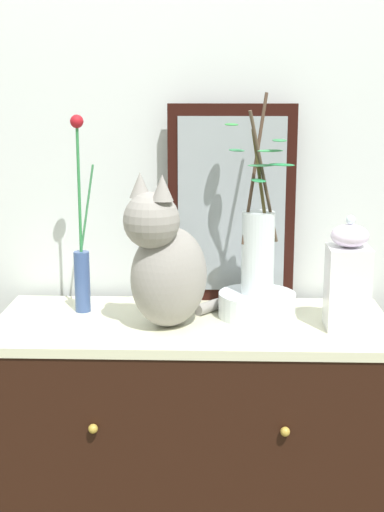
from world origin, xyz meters
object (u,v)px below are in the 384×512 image
cat_sitting (166,263)px  vase_glass_clear (258,244)px  mirror_leaning (231,204)px  jar_lidded_porcelain (348,278)px  bowl_porcelain (257,305)px  sideboard (192,476)px  vase_slim_green (82,258)px

cat_sitting → vase_glass_clear: vase_glass_clear is taller
mirror_leaning → jar_lidded_porcelain: size_ratio=1.91×
bowl_porcelain → jar_lidded_porcelain: (0.23, -0.09, 0.10)m
sideboard → mirror_leaning: size_ratio=1.87×
sideboard → jar_lidded_porcelain: 0.72m
vase_slim_green → sideboard: bearing=-14.3°
vase_slim_green → vase_glass_clear: (0.49, -0.04, 0.05)m
mirror_leaning → cat_sitting: size_ratio=1.40×
cat_sitting → bowl_porcelain: 0.29m
bowl_porcelain → cat_sitting: bearing=-159.1°
mirror_leaning → vase_glass_clear: bearing=-67.3°
sideboard → mirror_leaning: mirror_leaning is taller
vase_slim_green → bowl_porcelain: size_ratio=2.59×
mirror_leaning → jar_lidded_porcelain: mirror_leaning is taller
cat_sitting → vase_slim_green: vase_slim_green is taller
sideboard → cat_sitting: bearing=-144.2°
sideboard → jar_lidded_porcelain: size_ratio=3.57×
vase_slim_green → jar_lidded_porcelain: bearing=-9.7°
jar_lidded_porcelain → cat_sitting: bearing=-179.5°
sideboard → jar_lidded_porcelain: jar_lidded_porcelain is taller
vase_slim_green → jar_lidded_porcelain: (0.71, -0.12, -0.02)m
cat_sitting → vase_slim_green: size_ratio=0.75×
cat_sitting → sideboard: bearing=35.8°
vase_glass_clear → jar_lidded_porcelain: bearing=-20.8°
vase_slim_green → bowl_porcelain: bearing=-4.0°
sideboard → vase_slim_green: size_ratio=1.96×
vase_glass_clear → jar_lidded_porcelain: (0.23, -0.09, -0.07)m
cat_sitting → bowl_porcelain: bearing=20.9°
sideboard → mirror_leaning: (0.11, 0.21, 0.75)m
bowl_porcelain → jar_lidded_porcelain: jar_lidded_porcelain is taller
mirror_leaning → jar_lidded_porcelain: bearing=-40.3°
vase_glass_clear → jar_lidded_porcelain: size_ratio=1.79×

